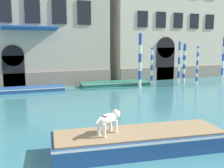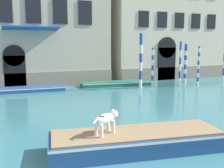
# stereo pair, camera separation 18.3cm
# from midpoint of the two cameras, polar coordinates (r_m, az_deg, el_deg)

# --- Properties ---
(palazzo_right) EXTENTS (13.41, 6.13, 16.22)m
(palazzo_right) POSITION_cam_midpoint_polar(r_m,az_deg,el_deg) (31.81, 10.75, 16.38)
(palazzo_right) COLOR beige
(palazzo_right) RESTS_ON ground_plane
(boat_foreground) EXTENTS (6.48, 2.89, 0.71)m
(boat_foreground) POSITION_cam_midpoint_polar(r_m,az_deg,el_deg) (9.71, 5.45, -12.06)
(boat_foreground) COLOR #234C8C
(boat_foreground) RESTS_ON ground_plane
(dog_on_deck) EXTENTS (1.13, 0.73, 0.82)m
(dog_on_deck) POSITION_cam_midpoint_polar(r_m,az_deg,el_deg) (9.19, -1.21, -7.53)
(dog_on_deck) COLOR silver
(dog_on_deck) RESTS_ON boat_foreground
(boat_moored_near_palazzo) EXTENTS (6.38, 1.99, 0.35)m
(boat_moored_near_palazzo) POSITION_cam_midpoint_polar(r_m,az_deg,el_deg) (22.08, -18.80, -1.13)
(boat_moored_near_palazzo) COLOR #234C8C
(boat_moored_near_palazzo) RESTS_ON ground_plane
(boat_moored_far) EXTENTS (6.75, 2.33, 0.38)m
(boat_moored_far) POSITION_cam_midpoint_polar(r_m,az_deg,el_deg) (24.04, 0.73, 0.15)
(boat_moored_far) COLOR #1E6651
(boat_moored_far) RESTS_ON ground_plane
(mooring_pole_0) EXTENTS (0.29, 0.29, 3.83)m
(mooring_pole_0) POSITION_cam_midpoint_polar(r_m,az_deg,el_deg) (26.71, 15.25, 4.47)
(mooring_pole_0) COLOR white
(mooring_pole_0) RESTS_ON ground_plane
(mooring_pole_1) EXTENTS (0.29, 0.29, 4.72)m
(mooring_pole_1) POSITION_cam_midpoint_polar(r_m,az_deg,el_deg) (22.66, 5.89, 5.13)
(mooring_pole_1) COLOR white
(mooring_pole_1) RESTS_ON ground_plane
(mooring_pole_2) EXTENTS (0.21, 0.21, 4.47)m
(mooring_pole_2) POSITION_cam_midpoint_polar(r_m,az_deg,el_deg) (27.93, 22.81, 4.91)
(mooring_pole_2) COLOR white
(mooring_pole_2) RESTS_ON ground_plane
(mooring_pole_3) EXTENTS (0.20, 0.20, 4.04)m
(mooring_pole_3) POSITION_cam_midpoint_polar(r_m,az_deg,el_deg) (24.98, 14.18, 4.45)
(mooring_pole_3) COLOR white
(mooring_pole_3) RESTS_ON ground_plane
(mooring_pole_4) EXTENTS (0.22, 0.22, 3.48)m
(mooring_pole_4) POSITION_cam_midpoint_polar(r_m,az_deg,el_deg) (24.07, 8.42, 3.80)
(mooring_pole_4) COLOR white
(mooring_pole_4) RESTS_ON ground_plane
(mooring_pole_5) EXTENTS (0.21, 0.21, 3.59)m
(mooring_pole_5) POSITION_cam_midpoint_polar(r_m,az_deg,el_deg) (25.24, 17.88, 3.83)
(mooring_pole_5) COLOR white
(mooring_pole_5) RESTS_ON ground_plane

